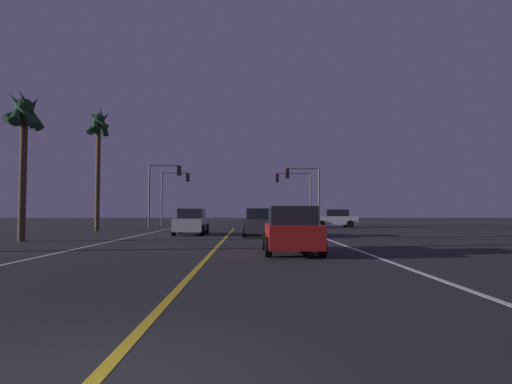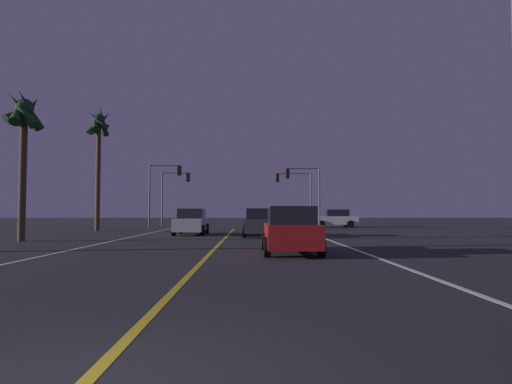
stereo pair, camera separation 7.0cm
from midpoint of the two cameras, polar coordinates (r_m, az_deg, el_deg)
lane_edge_right at (r=18.28m, az=12.52°, el=-7.29°), size 0.16×40.60×0.01m
lane_edge_left at (r=19.14m, az=-22.61°, el=-6.94°), size 0.16×40.60×0.01m
lane_center_divider at (r=17.85m, az=-5.47°, el=-7.45°), size 0.16×40.60×0.01m
car_lead_same_lane at (r=15.63m, az=4.63°, el=-5.14°), size 2.02×4.30×1.70m
car_ahead_far at (r=26.20m, az=0.42°, el=-4.12°), size 2.02×4.30×1.70m
car_oncoming at (r=28.46m, az=-8.67°, el=-3.97°), size 2.02×4.30×1.70m
car_crossing_side at (r=41.72m, az=10.36°, el=-3.51°), size 4.30×2.02×1.70m
traffic_light_near_right at (r=38.91m, az=6.17°, el=1.15°), size 3.18×0.36×5.45m
traffic_light_near_left at (r=39.39m, az=-12.14°, el=1.38°), size 2.98×0.36×5.70m
traffic_light_far_right at (r=44.33m, az=4.94°, el=0.75°), size 3.74×0.36×5.48m
traffic_light_far_left at (r=44.78m, az=-10.75°, el=0.74°), size 2.97×0.36×5.53m
street_lamp_right_near at (r=12.15m, az=29.54°, el=15.06°), size 2.06×0.44×8.12m
palm_tree_left_mid at (r=25.22m, az=-28.59°, el=8.24°), size 1.94×2.14×7.75m
palm_tree_left_far at (r=35.85m, az=-20.30°, el=7.43°), size 1.97×2.02×9.72m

